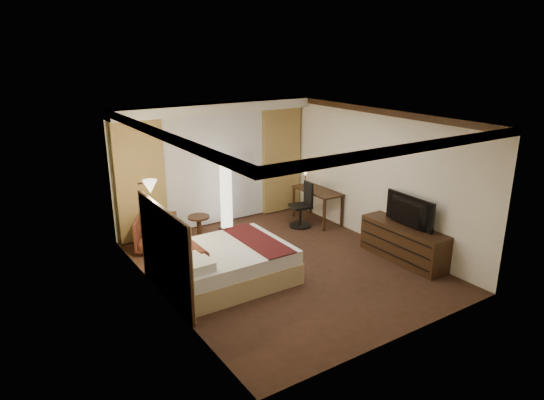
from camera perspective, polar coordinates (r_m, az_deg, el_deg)
floor at (r=8.92m, az=1.42°, el=-7.72°), size 4.50×5.50×0.01m
ceiling at (r=8.13m, az=1.57°, el=9.73°), size 4.50×5.50×0.01m
back_wall at (r=10.72m, az=-6.91°, el=4.22°), size 4.50×0.02×2.70m
left_wall at (r=7.44m, az=-12.93°, el=-2.20°), size 0.02×5.50×2.70m
right_wall at (r=9.83m, az=12.36°, el=2.70°), size 0.02×5.50×2.70m
crown_molding at (r=8.14m, az=1.56°, el=9.32°), size 4.50×5.50×0.12m
soffit at (r=10.28m, az=-6.53°, el=10.74°), size 4.50×0.50×0.20m
curtain_sheer at (r=10.67m, az=-6.70°, el=3.61°), size 2.48×0.04×2.45m
curtain_left_drape at (r=10.01m, az=-15.26°, el=2.15°), size 1.00×0.14×2.45m
curtain_right_drape at (r=11.46m, az=1.07°, el=4.71°), size 1.00×0.14×2.45m
wall_sconce at (r=8.19m, az=-14.15°, el=1.52°), size 0.24×0.24×0.24m
bed at (r=8.29m, az=-5.39°, el=-7.54°), size 2.08×1.62×0.61m
headboard at (r=7.72m, az=-12.41°, el=-6.22°), size 0.12×1.92×1.50m
armchair at (r=9.68m, az=-13.46°, el=-3.66°), size 0.98×0.96×0.76m
side_table at (r=10.13m, az=-8.57°, el=-3.21°), size 0.45×0.45×0.49m
floor_lamp at (r=10.42m, az=-5.43°, el=0.80°), size 0.34×0.34×1.62m
desk at (r=10.99m, az=5.33°, el=-0.68°), size 0.55×1.23×0.75m
desk_lamp at (r=11.19m, az=3.94°, el=2.60°), size 0.18×0.18×0.34m
office_chair at (r=10.62m, az=3.38°, el=-0.54°), size 0.57×0.57×1.01m
dresser at (r=9.33m, az=15.21°, el=-4.88°), size 0.50×1.75×0.68m
television at (r=9.09m, az=15.41°, el=-1.07°), size 0.69×1.14×0.15m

